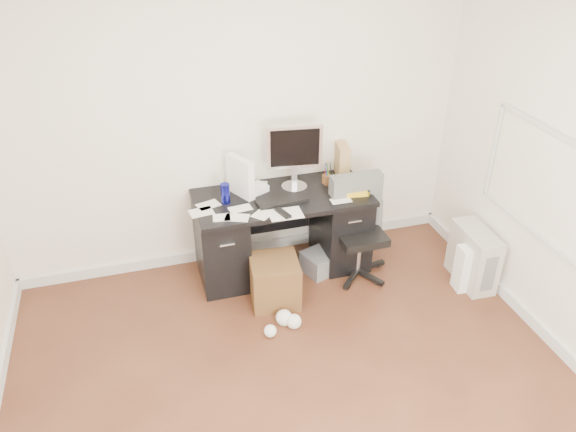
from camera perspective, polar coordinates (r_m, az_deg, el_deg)
name	(u,v)px	position (r m, az deg, el deg)	size (l,w,h in m)	color
ground	(307,415)	(3.96, 1.99, -19.55)	(4.00, 4.00, 0.00)	#462316
room_shell	(317,194)	(2.92, 3.00, 2.29)	(4.02, 4.02, 2.71)	white
desk	(282,230)	(4.96, -0.56, -1.47)	(1.50, 0.70, 0.75)	black
loose_papers	(261,202)	(4.70, -2.76, 1.46)	(1.10, 0.60, 0.00)	white
lcd_monitor	(294,157)	(4.77, 0.66, 6.01)	(0.47, 0.27, 0.59)	silver
keyboard	(282,201)	(4.68, -0.62, 1.55)	(0.43, 0.15, 0.02)	black
computer_mouse	(339,191)	(4.80, 5.20, 2.50)	(0.07, 0.07, 0.07)	silver
travel_mug	(225,193)	(4.67, -6.39, 2.30)	(0.08, 0.08, 0.17)	navy
white_binder	(240,177)	(4.74, -4.87, 4.00)	(0.14, 0.30, 0.34)	white
magazine_file	(342,160)	(5.09, 5.51, 5.67)	(0.13, 0.26, 0.30)	#977B49
pen_cup	(328,173)	(4.94, 4.04, 4.34)	(0.09, 0.09, 0.21)	brown
yellow_book	(355,188)	(4.89, 6.79, 2.83)	(0.20, 0.25, 0.04)	yellow
paper_remote	(286,213)	(4.51, -0.25, 0.33)	(0.27, 0.22, 0.02)	white
office_chair	(360,230)	(4.89, 7.35, -1.44)	(0.52, 0.52, 0.93)	#515351
pc_tower	(474,257)	(5.14, 18.33, -3.93)	(0.23, 0.51, 0.51)	#ABA69A
shopping_bag	(474,267)	(5.09, 18.36, -4.95)	(0.31, 0.22, 0.42)	white
wicker_basket	(275,281)	(4.70, -1.36, -6.59)	(0.39, 0.39, 0.39)	#493315
desk_printer	(322,261)	(5.10, 3.47, -4.60)	(0.33, 0.27, 0.19)	#5D5D61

